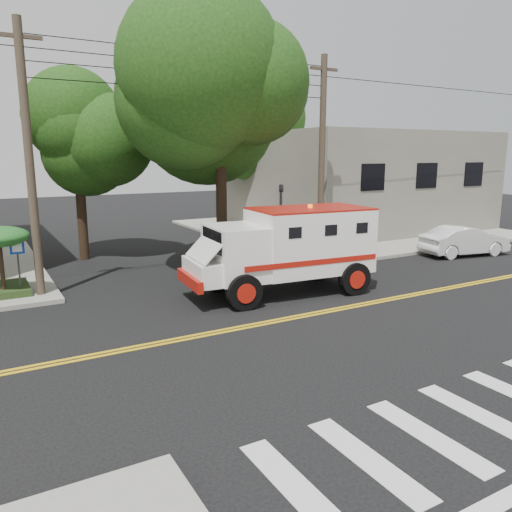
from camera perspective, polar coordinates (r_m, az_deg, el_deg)
ground at (r=14.78m, az=1.95°, el=-7.51°), size 100.00×100.00×0.00m
sidewalk_ne at (r=33.18m, az=9.66°, el=3.16°), size 17.00×17.00×0.15m
building_right at (r=34.23m, az=11.28°, el=8.53°), size 14.00×12.00×6.00m
utility_pole_left at (r=17.97m, az=-24.45°, el=9.50°), size 0.28×0.28×9.00m
utility_pole_right at (r=22.65m, az=7.51°, el=10.64°), size 0.28×0.28×9.00m
tree_main at (r=20.47m, az=-2.61°, el=18.21°), size 6.08×5.70×9.85m
tree_left at (r=24.14m, az=-19.00°, el=13.09°), size 4.48×4.20×7.70m
tree_right at (r=32.06m, az=0.72°, el=13.83°), size 4.80×4.50×8.20m
traffic_signal at (r=20.89m, az=2.84°, el=4.39°), size 0.15×0.18×3.60m
accessibility_sign at (r=18.42m, az=-25.54°, el=-0.41°), size 0.45×0.10×2.02m
armored_truck at (r=17.40m, az=3.70°, el=1.19°), size 6.75×3.13×2.99m
parked_sedan at (r=26.16m, az=22.70°, el=1.62°), size 4.56×2.28×1.43m
pedestrian_a at (r=23.35m, az=11.20°, el=1.79°), size 0.59×0.39×1.61m
pedestrian_b at (r=25.53m, az=3.96°, el=3.11°), size 1.12×1.02×1.88m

